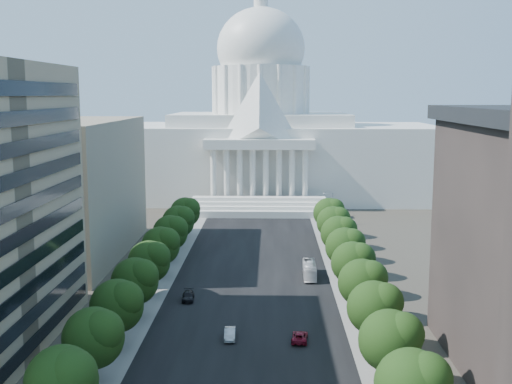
# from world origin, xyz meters

# --- Properties ---
(road_asphalt) EXTENTS (30.00, 260.00, 0.01)m
(road_asphalt) POSITION_xyz_m (0.00, 90.00, 0.00)
(road_asphalt) COLOR black
(road_asphalt) RESTS_ON ground
(sidewalk_left) EXTENTS (8.00, 260.00, 0.02)m
(sidewalk_left) POSITION_xyz_m (-19.00, 90.00, 0.00)
(sidewalk_left) COLOR gray
(sidewalk_left) RESTS_ON ground
(sidewalk_right) EXTENTS (8.00, 260.00, 0.02)m
(sidewalk_right) POSITION_xyz_m (19.00, 90.00, 0.00)
(sidewalk_right) COLOR gray
(sidewalk_right) RESTS_ON ground
(capitol) EXTENTS (120.00, 56.00, 73.00)m
(capitol) POSITION_xyz_m (0.00, 184.89, 20.01)
(capitol) COLOR white
(capitol) RESTS_ON ground
(office_block_left_far) EXTENTS (38.00, 52.00, 30.00)m
(office_block_left_far) POSITION_xyz_m (-48.00, 100.00, 15.00)
(office_block_left_far) COLOR gray
(office_block_left_far) RESTS_ON ground
(tree_l_b) EXTENTS (7.79, 7.60, 9.97)m
(tree_l_b) POSITION_xyz_m (-17.66, 23.81, 6.45)
(tree_l_b) COLOR #33261C
(tree_l_b) RESTS_ON ground
(tree_l_c) EXTENTS (7.79, 7.60, 9.97)m
(tree_l_c) POSITION_xyz_m (-17.66, 35.81, 6.45)
(tree_l_c) COLOR #33261C
(tree_l_c) RESTS_ON ground
(tree_l_d) EXTENTS (7.79, 7.60, 9.97)m
(tree_l_d) POSITION_xyz_m (-17.66, 47.81, 6.45)
(tree_l_d) COLOR #33261C
(tree_l_d) RESTS_ON ground
(tree_l_e) EXTENTS (7.79, 7.60, 9.97)m
(tree_l_e) POSITION_xyz_m (-17.66, 59.81, 6.45)
(tree_l_e) COLOR #33261C
(tree_l_e) RESTS_ON ground
(tree_l_f) EXTENTS (7.79, 7.60, 9.97)m
(tree_l_f) POSITION_xyz_m (-17.66, 71.81, 6.45)
(tree_l_f) COLOR #33261C
(tree_l_f) RESTS_ON ground
(tree_l_g) EXTENTS (7.79, 7.60, 9.97)m
(tree_l_g) POSITION_xyz_m (-17.66, 83.81, 6.45)
(tree_l_g) COLOR #33261C
(tree_l_g) RESTS_ON ground
(tree_l_h) EXTENTS (7.79, 7.60, 9.97)m
(tree_l_h) POSITION_xyz_m (-17.66, 95.81, 6.45)
(tree_l_h) COLOR #33261C
(tree_l_h) RESTS_ON ground
(tree_l_i) EXTENTS (7.79, 7.60, 9.97)m
(tree_l_i) POSITION_xyz_m (-17.66, 107.81, 6.45)
(tree_l_i) COLOR #33261C
(tree_l_i) RESTS_ON ground
(tree_l_j) EXTENTS (7.79, 7.60, 9.97)m
(tree_l_j) POSITION_xyz_m (-17.66, 119.81, 6.45)
(tree_l_j) COLOR #33261C
(tree_l_j) RESTS_ON ground
(tree_r_b) EXTENTS (7.79, 7.60, 9.97)m
(tree_r_b) POSITION_xyz_m (18.34, 23.81, 6.45)
(tree_r_b) COLOR #33261C
(tree_r_b) RESTS_ON ground
(tree_r_c) EXTENTS (7.79, 7.60, 9.97)m
(tree_r_c) POSITION_xyz_m (18.34, 35.81, 6.45)
(tree_r_c) COLOR #33261C
(tree_r_c) RESTS_ON ground
(tree_r_d) EXTENTS (7.79, 7.60, 9.97)m
(tree_r_d) POSITION_xyz_m (18.34, 47.81, 6.45)
(tree_r_d) COLOR #33261C
(tree_r_d) RESTS_ON ground
(tree_r_e) EXTENTS (7.79, 7.60, 9.97)m
(tree_r_e) POSITION_xyz_m (18.34, 59.81, 6.45)
(tree_r_e) COLOR #33261C
(tree_r_e) RESTS_ON ground
(tree_r_f) EXTENTS (7.79, 7.60, 9.97)m
(tree_r_f) POSITION_xyz_m (18.34, 71.81, 6.45)
(tree_r_f) COLOR #33261C
(tree_r_f) RESTS_ON ground
(tree_r_g) EXTENTS (7.79, 7.60, 9.97)m
(tree_r_g) POSITION_xyz_m (18.34, 83.81, 6.45)
(tree_r_g) COLOR #33261C
(tree_r_g) RESTS_ON ground
(tree_r_h) EXTENTS (7.79, 7.60, 9.97)m
(tree_r_h) POSITION_xyz_m (18.34, 95.81, 6.45)
(tree_r_h) COLOR #33261C
(tree_r_h) RESTS_ON ground
(tree_r_i) EXTENTS (7.79, 7.60, 9.97)m
(tree_r_i) POSITION_xyz_m (18.34, 107.81, 6.45)
(tree_r_i) COLOR #33261C
(tree_r_i) RESTS_ON ground
(tree_r_j) EXTENTS (7.79, 7.60, 9.97)m
(tree_r_j) POSITION_xyz_m (18.34, 119.81, 6.45)
(tree_r_j) COLOR #33261C
(tree_r_j) RESTS_ON ground
(streetlight_b) EXTENTS (2.61, 0.44, 9.00)m
(streetlight_b) POSITION_xyz_m (19.90, 35.00, 5.82)
(streetlight_b) COLOR gray
(streetlight_b) RESTS_ON ground
(streetlight_c) EXTENTS (2.61, 0.44, 9.00)m
(streetlight_c) POSITION_xyz_m (19.90, 60.00, 5.82)
(streetlight_c) COLOR gray
(streetlight_c) RESTS_ON ground
(streetlight_d) EXTENTS (2.61, 0.44, 9.00)m
(streetlight_d) POSITION_xyz_m (19.90, 85.00, 5.82)
(streetlight_d) COLOR gray
(streetlight_d) RESTS_ON ground
(streetlight_e) EXTENTS (2.61, 0.44, 9.00)m
(streetlight_e) POSITION_xyz_m (19.90, 110.00, 5.82)
(streetlight_e) COLOR gray
(streetlight_e) RESTS_ON ground
(streetlight_f) EXTENTS (2.61, 0.44, 9.00)m
(streetlight_f) POSITION_xyz_m (19.90, 135.00, 5.82)
(streetlight_f) COLOR gray
(streetlight_f) RESTS_ON ground
(car_silver) EXTENTS (1.77, 4.64, 1.51)m
(car_silver) POSITION_xyz_m (-2.35, 51.63, 0.75)
(car_silver) COLOR #ACB0B4
(car_silver) RESTS_ON ground
(car_red) EXTENTS (2.68, 5.01, 1.34)m
(car_red) POSITION_xyz_m (7.86, 50.97, 0.67)
(car_red) COLOR maroon
(car_red) RESTS_ON ground
(car_dark_b) EXTENTS (2.35, 5.09, 1.44)m
(car_dark_b) POSITION_xyz_m (-10.77, 69.27, 0.72)
(car_dark_b) COLOR black
(car_dark_b) RESTS_ON ground
(city_bus) EXTENTS (2.60, 10.30, 2.86)m
(city_bus) POSITION_xyz_m (11.25, 84.16, 1.43)
(city_bus) COLOR silver
(city_bus) RESTS_ON ground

